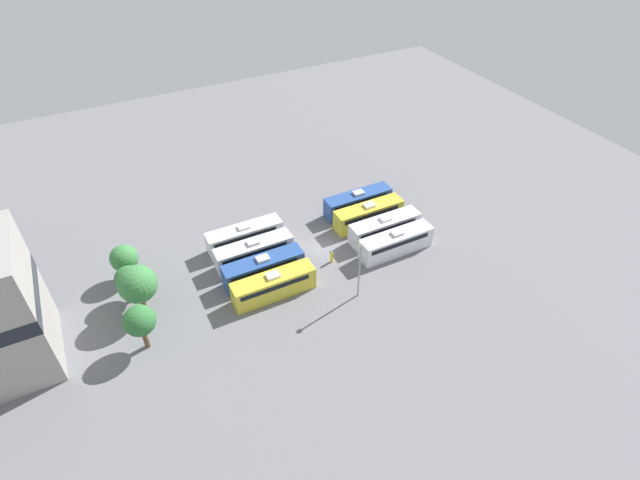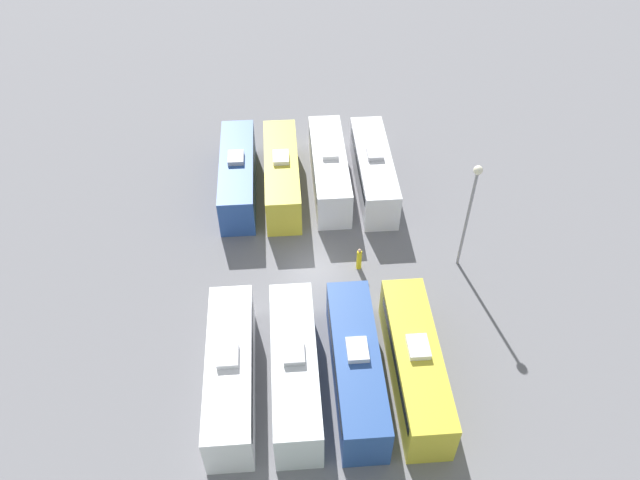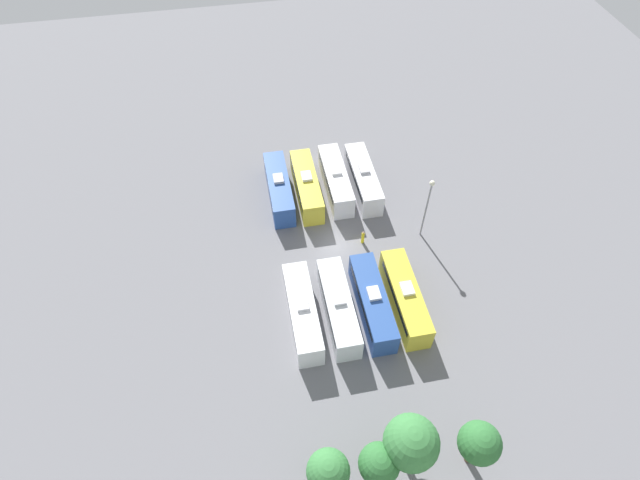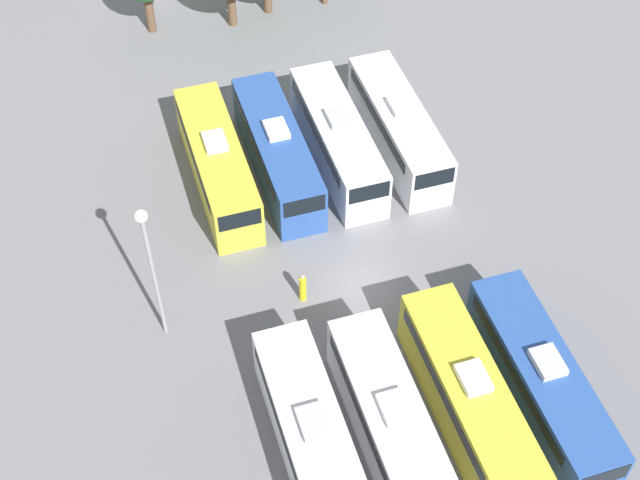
% 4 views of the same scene
% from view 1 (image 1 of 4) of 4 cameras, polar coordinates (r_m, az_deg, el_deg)
% --- Properties ---
extents(ground_plane, '(124.76, 124.76, 0.00)m').
position_cam_1_polar(ground_plane, '(69.50, 0.12, -0.92)').
color(ground_plane, slate).
extents(bus_0, '(2.62, 10.56, 3.46)m').
position_cam_1_polar(bus_0, '(68.61, 8.67, -0.24)').
color(bus_0, silver).
rests_on(bus_0, ground_plane).
extents(bus_1, '(2.62, 10.56, 3.46)m').
position_cam_1_polar(bus_1, '(70.95, 7.39, 1.45)').
color(bus_1, silver).
rests_on(bus_1, ground_plane).
extents(bus_2, '(2.62, 10.56, 3.46)m').
position_cam_1_polar(bus_2, '(73.23, 5.55, 2.98)').
color(bus_2, gold).
rests_on(bus_2, ground_plane).
extents(bus_3, '(2.62, 10.56, 3.46)m').
position_cam_1_polar(bus_3, '(75.66, 4.34, 4.41)').
color(bus_3, '#284C93').
rests_on(bus_3, ground_plane).
extents(bus_4, '(2.62, 10.56, 3.46)m').
position_cam_1_polar(bus_4, '(61.98, -5.34, -5.11)').
color(bus_4, gold).
rests_on(bus_4, ground_plane).
extents(bus_5, '(2.62, 10.56, 3.46)m').
position_cam_1_polar(bus_5, '(64.37, -6.50, -3.17)').
color(bus_5, '#284C93').
rests_on(bus_5, ground_plane).
extents(bus_6, '(2.62, 10.56, 3.46)m').
position_cam_1_polar(bus_6, '(66.93, -7.58, -1.30)').
color(bus_6, silver).
rests_on(bus_6, ground_plane).
extents(bus_7, '(2.62, 10.56, 3.46)m').
position_cam_1_polar(bus_7, '(69.67, -8.62, 0.49)').
color(bus_7, white).
rests_on(bus_7, ground_plane).
extents(worker_person, '(0.36, 0.36, 1.84)m').
position_cam_1_polar(worker_person, '(66.81, 1.35, -1.94)').
color(worker_person, gold).
rests_on(worker_person, ground_plane).
extents(light_pole, '(0.60, 0.60, 8.63)m').
position_cam_1_polar(light_pole, '(59.02, 4.60, -2.40)').
color(light_pole, gray).
rests_on(light_pole, ground_plane).
extents(tree_0, '(3.52, 3.52, 6.06)m').
position_cam_1_polar(tree_0, '(57.68, -19.92, -8.70)').
color(tree_0, brown).
rests_on(tree_0, ground_plane).
extents(tree_1, '(4.54, 4.54, 6.90)m').
position_cam_1_polar(tree_1, '(61.37, -20.14, -4.78)').
color(tree_1, brown).
rests_on(tree_1, ground_plane).
extents(tree_2, '(3.37, 3.37, 5.10)m').
position_cam_1_polar(tree_2, '(64.23, -21.01, -4.23)').
color(tree_2, brown).
rests_on(tree_2, ground_plane).
extents(tree_3, '(3.51, 3.51, 5.23)m').
position_cam_1_polar(tree_3, '(67.33, -21.48, -1.97)').
color(tree_3, brown).
rests_on(tree_3, ground_plane).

